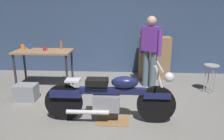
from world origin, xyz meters
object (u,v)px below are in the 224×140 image
storage_bin (26,92)px  bottle (61,45)px  mug_orange_travel (23,47)px  wooden_dresser (154,58)px  person_standing (150,49)px  mug_blue_enamel (30,47)px  motorcycle (110,96)px  shop_stool (211,71)px  mug_red_diner (45,49)px

storage_bin → bottle: bottle is taller
mug_orange_travel → wooden_dresser: bearing=13.9°
person_standing → wooden_dresser: bearing=-64.2°
person_standing → wooden_dresser: person_standing is taller
mug_orange_travel → bottle: (0.91, 0.07, 0.04)m
wooden_dresser → mug_orange_travel: size_ratio=9.22×
wooden_dresser → mug_blue_enamel: size_ratio=10.56×
mug_orange_travel → mug_blue_enamel: bearing=10.7°
motorcycle → wooden_dresser: 2.68m
mug_blue_enamel → mug_orange_travel: mug_orange_travel is taller
shop_stool → mug_orange_travel: size_ratio=5.36×
person_standing → wooden_dresser: size_ratio=1.52×
mug_blue_enamel → bottle: (0.75, 0.04, 0.05)m
motorcycle → shop_stool: size_ratio=3.42×
wooden_dresser → motorcycle: bearing=-112.3°
bottle → shop_stool: bearing=-5.2°
storage_bin → mug_blue_enamel: 1.24m
bottle → storage_bin: bearing=-117.6°
storage_bin → mug_orange_travel: 1.26m
motorcycle → mug_red_diner: 2.24m
person_standing → mug_orange_travel: person_standing is taller
person_standing → mug_blue_enamel: size_ratio=16.04×
storage_bin → person_standing: bearing=20.0°
shop_stool → wooden_dresser: 1.53m
wooden_dresser → mug_blue_enamel: bearing=-165.9°
bottle → person_standing: bearing=-0.7°
motorcycle → shop_stool: bearing=34.2°
motorcycle → storage_bin: motorcycle is taller
storage_bin → bottle: (0.51, 0.98, 0.83)m
mug_blue_enamel → mug_orange_travel: (-0.16, -0.03, 0.01)m
shop_stool → mug_red_diner: 3.75m
shop_stool → mug_blue_enamel: size_ratio=6.15×
shop_stool → mug_red_diner: (-3.72, 0.06, 0.44)m
wooden_dresser → mug_orange_travel: wooden_dresser is taller
storage_bin → bottle: 1.38m
mug_red_diner → mug_orange_travel: bearing=163.0°
motorcycle → wooden_dresser: wooden_dresser is taller
mug_orange_travel → bottle: 0.91m
wooden_dresser → shop_stool: bearing=-42.8°
wooden_dresser → mug_red_diner: (-2.60, -0.98, 0.39)m
person_standing → shop_stool: 1.42m
mug_red_diner → mug_blue_enamel: mug_blue_enamel is taller
motorcycle → storage_bin: size_ratio=4.98×
bottle → mug_blue_enamel: bearing=-177.0°
shop_stool → storage_bin: 4.00m
motorcycle → mug_orange_travel: mug_orange_travel is taller
storage_bin → shop_stool: bearing=9.6°
shop_stool → mug_blue_enamel: bearing=176.2°
motorcycle → bottle: size_ratio=9.09×
motorcycle → mug_orange_travel: bearing=142.6°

